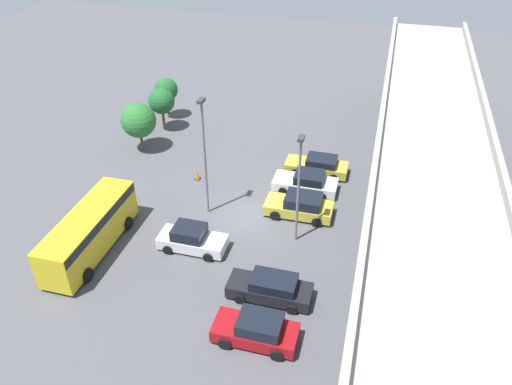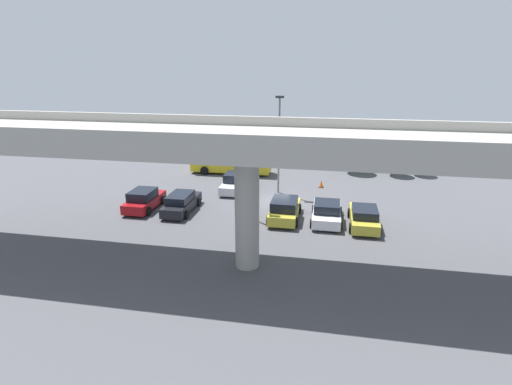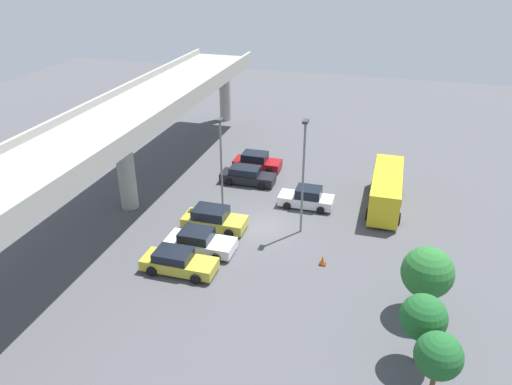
{
  "view_description": "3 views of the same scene",
  "coord_description": "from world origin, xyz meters",
  "px_view_note": "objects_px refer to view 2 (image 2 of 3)",
  "views": [
    {
      "loc": [
        26.56,
        7.99,
        21.03
      ],
      "look_at": [
        -0.51,
        0.67,
        1.84
      ],
      "focal_mm": 35.0,
      "sensor_mm": 36.0,
      "label": 1
    },
    {
      "loc": [
        -4.29,
        31.44,
        11.18
      ],
      "look_at": [
        1.44,
        0.82,
        1.02
      ],
      "focal_mm": 28.0,
      "sensor_mm": 36.0,
      "label": 2
    },
    {
      "loc": [
        -31.16,
        -8.26,
        18.94
      ],
      "look_at": [
        3.03,
        1.6,
        1.18
      ],
      "focal_mm": 35.0,
      "sensor_mm": 36.0,
      "label": 3
    }
  ],
  "objects_px": {
    "lamp_post_near_aisle": "(279,138)",
    "tree_front_left": "(418,148)",
    "parked_car_0": "(364,217)",
    "parked_car_5": "(144,200)",
    "traffic_cone": "(321,184)",
    "lamp_post_mid_lot": "(248,160)",
    "shuttle_bus": "(231,158)",
    "parked_car_1": "(327,212)",
    "parked_car_2": "(285,209)",
    "tree_front_centre": "(394,148)",
    "tree_front_right": "(354,147)",
    "parked_car_3": "(234,183)",
    "parked_car_4": "(181,203)"
  },
  "relations": [
    {
      "from": "parked_car_0",
      "to": "tree_front_left",
      "type": "xyz_separation_m",
      "value": [
        -6.28,
        -15.34,
        2.11
      ]
    },
    {
      "from": "shuttle_bus",
      "to": "tree_front_centre",
      "type": "xyz_separation_m",
      "value": [
        -16.68,
        -2.44,
        1.13
      ]
    },
    {
      "from": "tree_front_left",
      "to": "parked_car_5",
      "type": "bearing_deg",
      "value": 32.72
    },
    {
      "from": "parked_car_0",
      "to": "parked_car_3",
      "type": "bearing_deg",
      "value": 60.46
    },
    {
      "from": "parked_car_2",
      "to": "shuttle_bus",
      "type": "height_order",
      "value": "shuttle_bus"
    },
    {
      "from": "parked_car_5",
      "to": "shuttle_bus",
      "type": "relative_size",
      "value": 0.53
    },
    {
      "from": "parked_car_3",
      "to": "traffic_cone",
      "type": "height_order",
      "value": "parked_car_3"
    },
    {
      "from": "tree_front_left",
      "to": "traffic_cone",
      "type": "distance_m",
      "value": 11.82
    },
    {
      "from": "traffic_cone",
      "to": "parked_car_1",
      "type": "bearing_deg",
      "value": 94.33
    },
    {
      "from": "tree_front_right",
      "to": "traffic_cone",
      "type": "distance_m",
      "value": 7.33
    },
    {
      "from": "traffic_cone",
      "to": "parked_car_5",
      "type": "bearing_deg",
      "value": 31.61
    },
    {
      "from": "parked_car_2",
      "to": "parked_car_5",
      "type": "relative_size",
      "value": 1.06
    },
    {
      "from": "parked_car_3",
      "to": "lamp_post_near_aisle",
      "type": "distance_m",
      "value": 5.82
    },
    {
      "from": "parked_car_0",
      "to": "parked_car_5",
      "type": "relative_size",
      "value": 1.1
    },
    {
      "from": "lamp_post_near_aisle",
      "to": "tree_front_left",
      "type": "xyz_separation_m",
      "value": [
        -13.33,
        -8.75,
        -2.17
      ]
    },
    {
      "from": "tree_front_right",
      "to": "tree_front_centre",
      "type": "bearing_deg",
      "value": 176.05
    },
    {
      "from": "parked_car_5",
      "to": "lamp_post_mid_lot",
      "type": "relative_size",
      "value": 0.58
    },
    {
      "from": "parked_car_4",
      "to": "parked_car_0",
      "type": "bearing_deg",
      "value": -91.62
    },
    {
      "from": "traffic_cone",
      "to": "tree_front_right",
      "type": "bearing_deg",
      "value": -116.87
    },
    {
      "from": "parked_car_1",
      "to": "traffic_cone",
      "type": "xyz_separation_m",
      "value": [
        0.64,
        -8.4,
        -0.37
      ]
    },
    {
      "from": "parked_car_4",
      "to": "tree_front_left",
      "type": "xyz_separation_m",
      "value": [
        -20.18,
        -14.95,
        2.08
      ]
    },
    {
      "from": "parked_car_1",
      "to": "tree_front_right",
      "type": "distance_m",
      "value": 14.93
    },
    {
      "from": "parked_car_4",
      "to": "lamp_post_near_aisle",
      "type": "distance_m",
      "value": 10.17
    },
    {
      "from": "tree_front_left",
      "to": "traffic_cone",
      "type": "bearing_deg",
      "value": 34.29
    },
    {
      "from": "parked_car_3",
      "to": "shuttle_bus",
      "type": "xyz_separation_m",
      "value": [
        1.8,
        -6.04,
        0.92
      ]
    },
    {
      "from": "parked_car_5",
      "to": "traffic_cone",
      "type": "xyz_separation_m",
      "value": [
        -13.75,
        -8.46,
        -0.43
      ]
    },
    {
      "from": "lamp_post_mid_lot",
      "to": "traffic_cone",
      "type": "height_order",
      "value": "lamp_post_mid_lot"
    },
    {
      "from": "parked_car_3",
      "to": "tree_front_left",
      "type": "relative_size",
      "value": 1.11
    },
    {
      "from": "lamp_post_mid_lot",
      "to": "traffic_cone",
      "type": "xyz_separation_m",
      "value": [
        -5.21,
        -8.8,
        -4.15
      ]
    },
    {
      "from": "parked_car_1",
      "to": "tree_front_centre",
      "type": "distance_m",
      "value": 15.84
    },
    {
      "from": "shuttle_bus",
      "to": "tree_front_right",
      "type": "height_order",
      "value": "tree_front_right"
    },
    {
      "from": "parked_car_3",
      "to": "tree_front_left",
      "type": "height_order",
      "value": "tree_front_left"
    },
    {
      "from": "tree_front_right",
      "to": "shuttle_bus",
      "type": "bearing_deg",
      "value": 12.06
    },
    {
      "from": "parked_car_1",
      "to": "tree_front_right",
      "type": "height_order",
      "value": "tree_front_right"
    },
    {
      "from": "tree_front_centre",
      "to": "parked_car_1",
      "type": "bearing_deg",
      "value": 65.63
    },
    {
      "from": "parked_car_2",
      "to": "parked_car_5",
      "type": "height_order",
      "value": "parked_car_5"
    },
    {
      "from": "parked_car_1",
      "to": "parked_car_3",
      "type": "bearing_deg",
      "value": 55.28
    },
    {
      "from": "parked_car_1",
      "to": "lamp_post_near_aisle",
      "type": "relative_size",
      "value": 0.55
    },
    {
      "from": "parked_car_1",
      "to": "lamp_post_mid_lot",
      "type": "height_order",
      "value": "lamp_post_mid_lot"
    },
    {
      "from": "parked_car_1",
      "to": "parked_car_2",
      "type": "bearing_deg",
      "value": 92.63
    },
    {
      "from": "parked_car_0",
      "to": "tree_front_centre",
      "type": "xyz_separation_m",
      "value": [
        -3.84,
        -14.73,
        2.1
      ]
    },
    {
      "from": "lamp_post_mid_lot",
      "to": "parked_car_0",
      "type": "bearing_deg",
      "value": 179.77
    },
    {
      "from": "tree_front_centre",
      "to": "tree_front_right",
      "type": "relative_size",
      "value": 0.94
    },
    {
      "from": "parked_car_3",
      "to": "tree_front_centre",
      "type": "height_order",
      "value": "tree_front_centre"
    },
    {
      "from": "traffic_cone",
      "to": "lamp_post_near_aisle",
      "type": "bearing_deg",
      "value": 30.61
    },
    {
      "from": "parked_car_5",
      "to": "parked_car_0",
      "type": "bearing_deg",
      "value": -91.25
    },
    {
      "from": "parked_car_5",
      "to": "lamp_post_near_aisle",
      "type": "height_order",
      "value": "lamp_post_near_aisle"
    },
    {
      "from": "parked_car_5",
      "to": "lamp_post_mid_lot",
      "type": "height_order",
      "value": "lamp_post_mid_lot"
    },
    {
      "from": "parked_car_5",
      "to": "traffic_cone",
      "type": "bearing_deg",
      "value": -58.39
    },
    {
      "from": "tree_front_left",
      "to": "tree_front_centre",
      "type": "distance_m",
      "value": 2.51
    }
  ]
}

